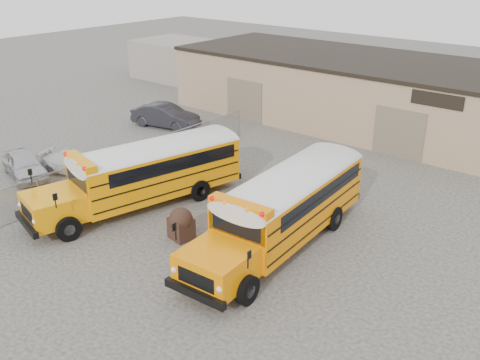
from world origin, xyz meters
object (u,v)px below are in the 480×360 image
Objects in this scene: car_white at (76,163)px; car_silver at (24,164)px; school_bus_left at (252,142)px; car_dark at (166,116)px; tarp_bundle at (181,223)px; school_bus_right at (352,158)px.

car_silver is at bearing 120.42° from car_white.
car_white is (1.78, 2.13, -0.11)m from car_silver.
school_bus_left reaches higher than car_white.
car_dark is (-10.09, 2.85, -1.02)m from school_bus_left.
school_bus_left is at bearing -119.16° from car_dark.
tarp_bundle is 0.35× the size of car_white.
tarp_bundle is 11.73m from car_silver.
car_dark is (-15.54, 1.45, -1.03)m from school_bus_right.
school_bus_left is 7.70× the size of tarp_bundle.
school_bus_left is 2.63× the size of car_silver.
car_silver is 2.78m from car_white.
car_silver is 1.01× the size of car_white.
car_white is 9.48m from car_dark.
school_bus_left is at bearing 106.34° from tarp_bundle.
school_bus_right reaches higher than school_bus_left.
school_bus_right is 2.61× the size of car_silver.
tarp_bundle is at bearing -144.11° from car_dark.
car_white is at bearing -140.43° from school_bus_left.
school_bus_right reaches higher than car_silver.
school_bus_right is at bearing 14.37° from school_bus_left.
school_bus_left is 8.20m from tarp_bundle.
car_white is (-13.09, -7.71, -1.24)m from school_bus_right.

